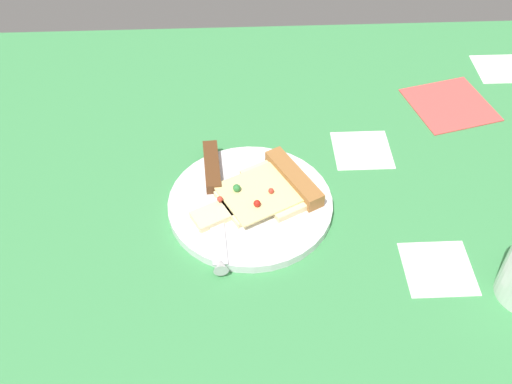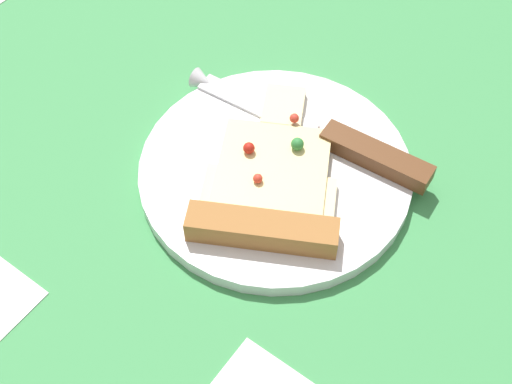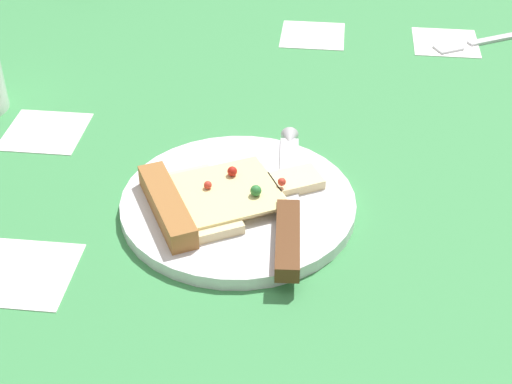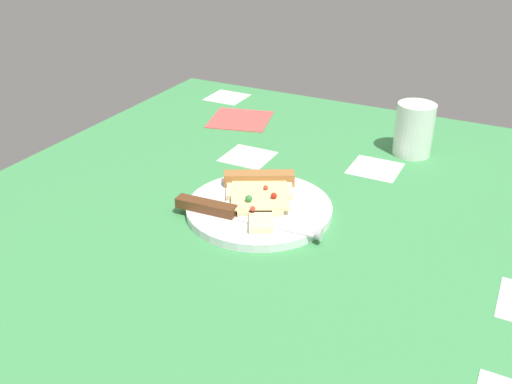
{
  "view_description": "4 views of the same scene",
  "coord_description": "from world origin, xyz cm",
  "px_view_note": "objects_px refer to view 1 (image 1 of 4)",
  "views": [
    {
      "loc": [
        -1.87,
        -51.75,
        64.18
      ],
      "look_at": [
        0.86,
        8.72,
        2.14
      ],
      "focal_mm": 42.56,
      "sensor_mm": 36.0,
      "label": 1
    },
    {
      "loc": [
        31.1,
        28.34,
        48.79
      ],
      "look_at": [
        3.48,
        8.18,
        1.9
      ],
      "focal_mm": 49.29,
      "sensor_mm": 36.0,
      "label": 2
    },
    {
      "loc": [
        -8.58,
        68.24,
        47.55
      ],
      "look_at": [
        -1.94,
        8.96,
        3.31
      ],
      "focal_mm": 53.86,
      "sensor_mm": 36.0,
      "label": 3
    },
    {
      "loc": [
        -71.34,
        -27.93,
        46.35
      ],
      "look_at": [
        2.56,
        9.58,
        2.02
      ],
      "focal_mm": 39.96,
      "sensor_mm": 36.0,
      "label": 4
    }
  ],
  "objects_px": {
    "pizza_slice": "(268,191)",
    "knife": "(214,189)",
    "plate": "(252,204)",
    "napkin": "(450,104)"
  },
  "relations": [
    {
      "from": "pizza_slice",
      "to": "napkin",
      "type": "distance_m",
      "value": 0.39
    },
    {
      "from": "knife",
      "to": "plate",
      "type": "bearing_deg",
      "value": 155.39
    },
    {
      "from": "pizza_slice",
      "to": "knife",
      "type": "distance_m",
      "value": 0.08
    },
    {
      "from": "plate",
      "to": "pizza_slice",
      "type": "xyz_separation_m",
      "value": [
        0.02,
        0.01,
        0.01
      ]
    },
    {
      "from": "plate",
      "to": "knife",
      "type": "bearing_deg",
      "value": 159.17
    },
    {
      "from": "plate",
      "to": "napkin",
      "type": "relative_size",
      "value": 1.81
    },
    {
      "from": "napkin",
      "to": "pizza_slice",
      "type": "bearing_deg",
      "value": -146.92
    },
    {
      "from": "napkin",
      "to": "knife",
      "type": "bearing_deg",
      "value": -153.21
    },
    {
      "from": "plate",
      "to": "napkin",
      "type": "distance_m",
      "value": 0.42
    },
    {
      "from": "pizza_slice",
      "to": "knife",
      "type": "xyz_separation_m",
      "value": [
        -0.08,
        0.01,
        -0.0
      ]
    }
  ]
}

